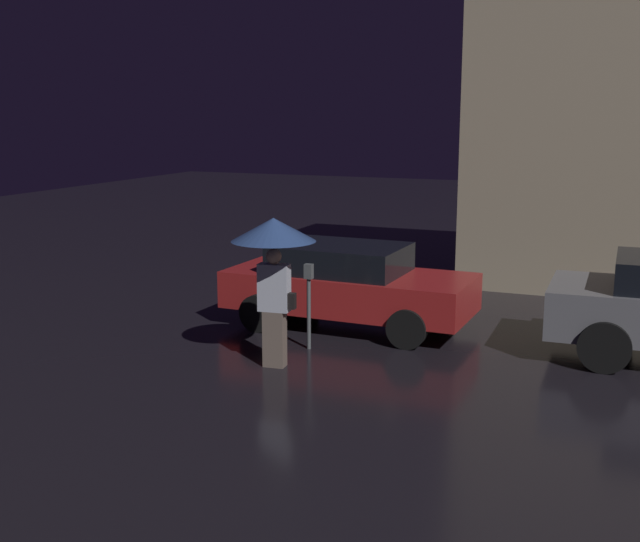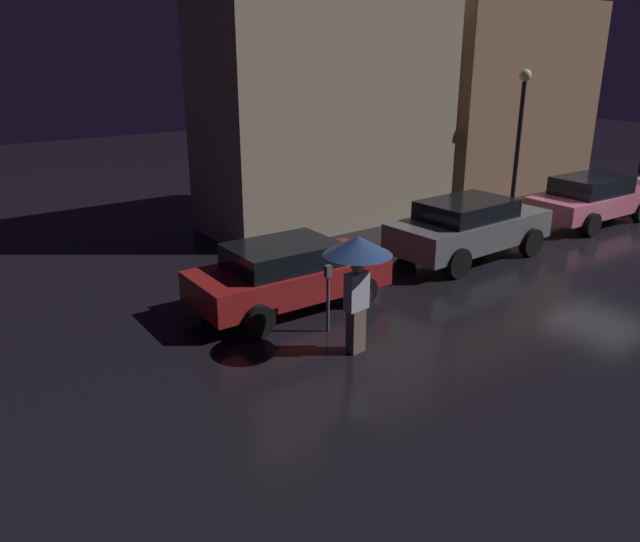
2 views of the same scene
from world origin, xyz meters
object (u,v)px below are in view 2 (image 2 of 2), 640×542
parked_car_grey (469,227)px  parking_meter (328,291)px  pedestrian_with_umbrella (357,258)px  parked_car_red (288,273)px  street_lamp_near (521,119)px  parked_car_pink (592,198)px

parked_car_grey → parking_meter: parked_car_grey is taller
parked_car_grey → pedestrian_with_umbrella: 6.12m
parking_meter → parked_car_grey: bearing=14.4°
parked_car_red → pedestrian_with_umbrella: bearing=-92.7°
parked_car_grey → street_lamp_near: 5.87m
parked_car_pink → parking_meter: parked_car_pink is taller
parked_car_red → street_lamp_near: size_ratio=0.92×
parked_car_grey → parked_car_pink: 5.55m
parked_car_grey → parking_meter: size_ratio=3.43×
parked_car_pink → street_lamp_near: size_ratio=0.99×
parked_car_red → parked_car_grey: bearing=1.4°
parked_car_pink → pedestrian_with_umbrella: pedestrian_with_umbrella is taller
parked_car_red → parked_car_grey: 5.40m
parked_car_pink → street_lamp_near: 3.26m
parked_car_red → parked_car_pink: parked_car_pink is taller
parked_car_red → parked_car_pink: bearing=1.8°
parked_car_red → street_lamp_near: bearing=14.6°
parked_car_grey → parked_car_pink: size_ratio=1.01×
parked_car_grey → parking_meter: bearing=-166.8°
parked_car_grey → pedestrian_with_umbrella: pedestrian_with_umbrella is taller
parked_car_grey → parked_car_pink: bearing=-0.9°
parked_car_pink → street_lamp_near: street_lamp_near is taller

